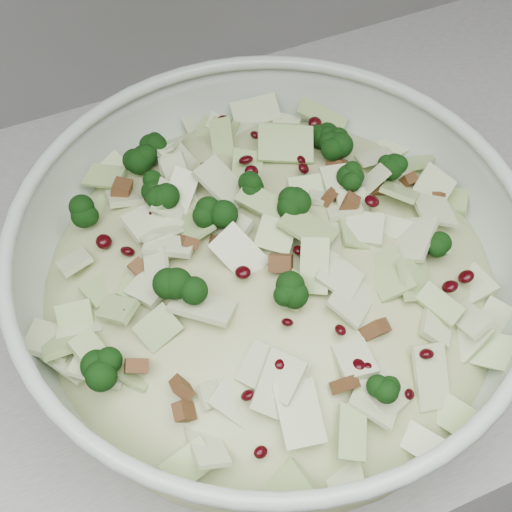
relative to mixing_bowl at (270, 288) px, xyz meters
The scene contains 3 objects.
counter 0.62m from the mixing_bowl, 18.90° to the left, with size 3.60×0.60×0.90m, color beige.
mixing_bowl is the anchor object (origin of this frame).
salad 0.03m from the mixing_bowl, 104.04° to the right, with size 0.40×0.40×0.16m.
Camera 1 is at (-0.43, 1.31, 1.48)m, focal length 50.00 mm.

